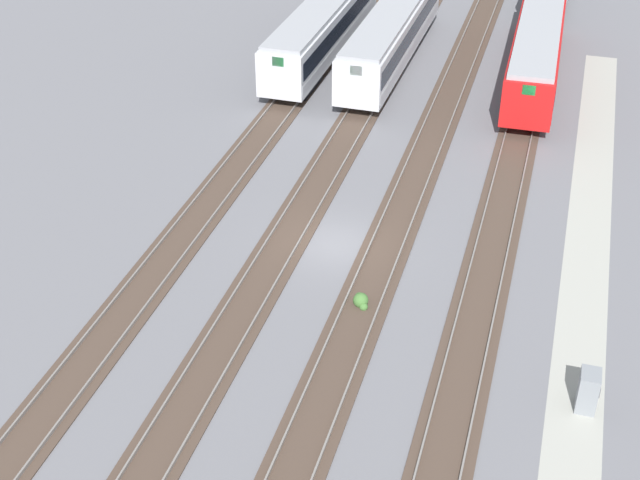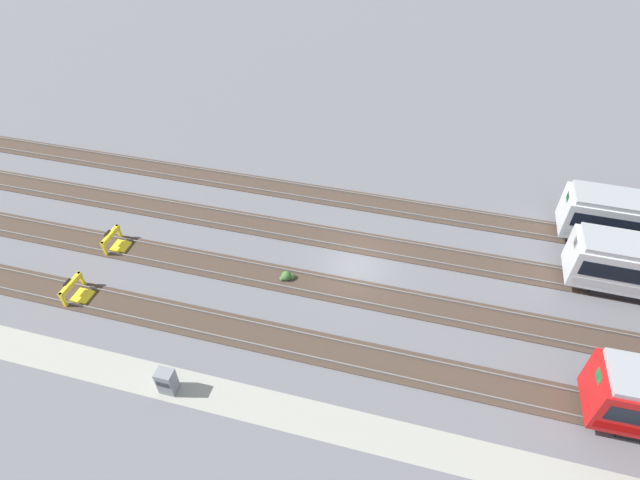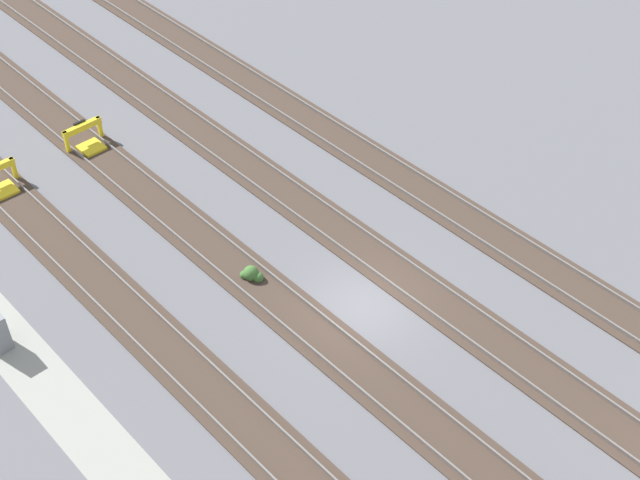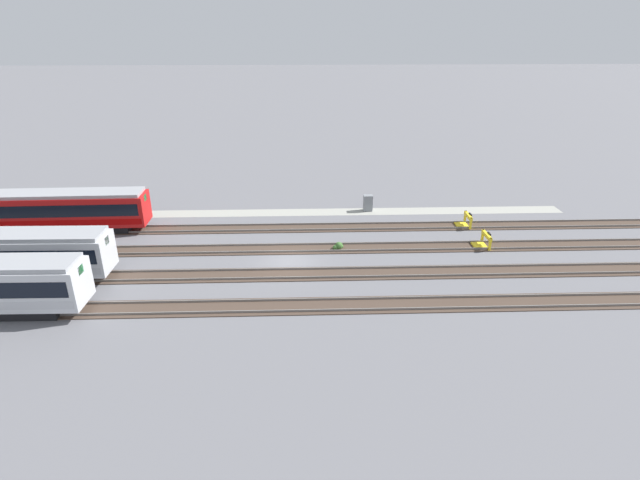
# 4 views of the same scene
# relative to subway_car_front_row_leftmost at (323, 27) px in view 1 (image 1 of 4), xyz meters

# --- Properties ---
(ground_plane) EXTENTS (400.00, 400.00, 0.00)m
(ground_plane) POSITION_rel_subway_car_front_row_leftmost_xyz_m (-21.88, -6.91, -2.04)
(ground_plane) COLOR slate
(service_walkway) EXTENTS (54.00, 2.00, 0.01)m
(service_walkway) POSITION_rel_subway_car_front_row_leftmost_xyz_m (-21.88, -17.97, -2.04)
(service_walkway) COLOR #9E9E93
(service_walkway) RESTS_ON ground
(rail_track_nearest) EXTENTS (90.00, 2.23, 0.21)m
(rail_track_nearest) POSITION_rel_subway_car_front_row_leftmost_xyz_m (-21.88, -13.82, -2.00)
(rail_track_nearest) COLOR #47382D
(rail_track_nearest) RESTS_ON ground
(rail_track_near_inner) EXTENTS (90.00, 2.24, 0.21)m
(rail_track_near_inner) POSITION_rel_subway_car_front_row_leftmost_xyz_m (-21.88, -9.22, -2.00)
(rail_track_near_inner) COLOR #47382D
(rail_track_near_inner) RESTS_ON ground
(rail_track_middle) EXTENTS (90.00, 2.24, 0.21)m
(rail_track_middle) POSITION_rel_subway_car_front_row_leftmost_xyz_m (-21.88, -4.61, -2.00)
(rail_track_middle) COLOR #47382D
(rail_track_middle) RESTS_ON ground
(rail_track_far_inner) EXTENTS (90.00, 2.23, 0.21)m
(rail_track_far_inner) POSITION_rel_subway_car_front_row_leftmost_xyz_m (-21.88, -0.01, -2.00)
(rail_track_far_inner) COLOR #47382D
(rail_track_far_inner) RESTS_ON ground
(subway_car_front_row_leftmost) EXTENTS (18.03, 3.04, 3.70)m
(subway_car_front_row_leftmost) POSITION_rel_subway_car_front_row_leftmost_xyz_m (0.00, 0.00, 0.00)
(subway_car_front_row_leftmost) COLOR silver
(subway_car_front_row_leftmost) RESTS_ON ground
(subway_car_front_row_centre) EXTENTS (18.04, 3.07, 3.70)m
(subway_car_front_row_centre) POSITION_rel_subway_car_front_row_leftmost_xyz_m (0.00, -4.64, 0.00)
(subway_car_front_row_centre) COLOR silver
(subway_car_front_row_centre) RESTS_ON ground
(subway_car_front_row_right_inner) EXTENTS (18.06, 3.24, 3.70)m
(subway_car_front_row_right_inner) POSITION_rel_subway_car_front_row_leftmost_xyz_m (0.00, -13.86, 0.00)
(subway_car_front_row_right_inner) COLOR #B71414
(subway_car_front_row_right_inner) RESTS_ON ground
(electrical_cabinet) EXTENTS (0.90, 0.73, 1.60)m
(electrical_cabinet) POSITION_rel_subway_car_front_row_leftmost_xyz_m (-29.52, -18.29, -1.24)
(electrical_cabinet) COLOR gray
(electrical_cabinet) RESTS_ON ground
(weed_clump) EXTENTS (0.92, 0.70, 0.64)m
(weed_clump) POSITION_rel_subway_car_front_row_leftmost_xyz_m (-25.95, -9.14, -1.80)
(weed_clump) COLOR #427033
(weed_clump) RESTS_ON ground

